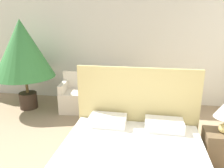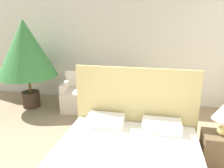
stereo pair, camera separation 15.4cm
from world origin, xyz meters
name	(u,v)px [view 1 (the left image)]	position (x,y,z in m)	size (l,w,h in m)	color
wall_back	(124,42)	(0.00, 4.20, 1.45)	(10.00, 0.06, 2.90)	silver
armchair_near_window_left	(76,98)	(-0.98, 3.39, 0.29)	(0.69, 0.66, 0.84)	beige
armchair_near_window_right	(114,100)	(-0.10, 3.39, 0.29)	(0.66, 0.63, 0.84)	beige
potted_palm	(23,50)	(-2.10, 3.32, 1.34)	(1.30, 1.30, 1.99)	#38281E
nightstand	(220,148)	(1.64, 1.89, 0.25)	(0.44, 0.37, 0.50)	brown
side_table	(95,102)	(-0.54, 3.41, 0.21)	(0.34, 0.34, 0.43)	#B7AD93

